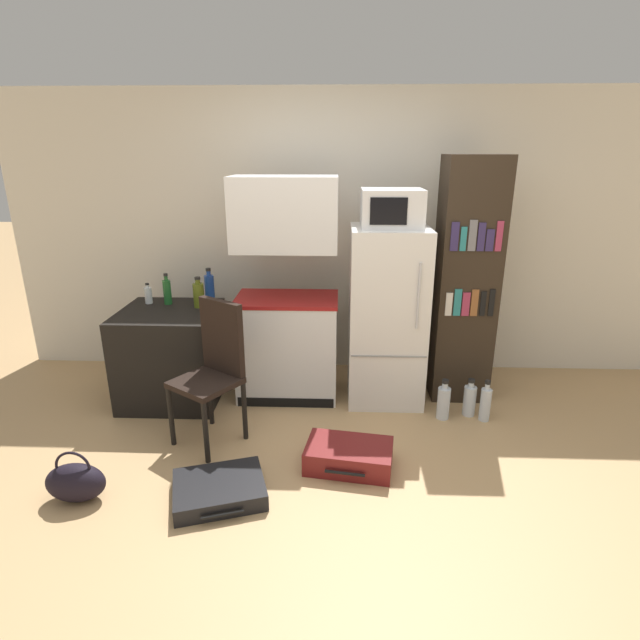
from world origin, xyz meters
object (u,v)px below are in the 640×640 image
(microwave, at_px, (392,208))
(handbag, at_px, (76,482))
(bookshelf, at_px, (465,282))
(water_bottle_back, at_px, (470,400))
(chair, at_px, (215,362))
(suitcase_large_flat, at_px, (349,456))
(bottle_clear_short, at_px, (148,295))
(water_bottle_middle, at_px, (444,402))
(refrigerator, at_px, (387,316))
(bottle_blue_soda, at_px, (210,287))
(water_bottle_front, at_px, (485,404))
(side_table, at_px, (172,355))
(bottle_green_tall, at_px, (167,291))
(kitchen_hutch, at_px, (287,302))
(bottle_olive_oil, at_px, (199,294))
(suitcase_small_flat, at_px, (219,490))

(microwave, distance_m, handbag, 2.83)
(bookshelf, xyz_separation_m, water_bottle_back, (0.02, -0.39, -0.86))
(chair, height_order, suitcase_large_flat, chair)
(bottle_clear_short, bearing_deg, water_bottle_middle, -10.81)
(handbag, bearing_deg, refrigerator, 36.06)
(bottle_clear_short, bearing_deg, bottle_blue_soda, 9.48)
(bookshelf, relative_size, water_bottle_front, 5.83)
(side_table, distance_m, water_bottle_front, 2.57)
(handbag, bearing_deg, bottle_green_tall, 85.24)
(side_table, bearing_deg, chair, -48.93)
(water_bottle_front, bearing_deg, kitchen_hutch, 165.49)
(bottle_clear_short, height_order, water_bottle_front, bottle_clear_short)
(bookshelf, distance_m, bottle_olive_oil, 2.18)
(suitcase_large_flat, bearing_deg, bottle_blue_soda, 142.87)
(bottle_clear_short, bearing_deg, water_bottle_back, -8.69)
(bookshelf, relative_size, bottle_blue_soda, 6.86)
(water_bottle_middle, bearing_deg, bottle_blue_soda, 164.13)
(suitcase_small_flat, bearing_deg, handbag, 166.20)
(bottle_olive_oil, height_order, suitcase_small_flat, bottle_olive_oil)
(bottle_olive_oil, distance_m, bottle_clear_short, 0.46)
(bottle_clear_short, relative_size, bottle_green_tall, 0.66)
(refrigerator, height_order, bottle_blue_soda, refrigerator)
(microwave, height_order, chair, microwave)
(microwave, distance_m, bookshelf, 0.88)
(microwave, bearing_deg, water_bottle_back, -24.43)
(water_bottle_front, relative_size, water_bottle_middle, 1.03)
(bookshelf, distance_m, bottle_blue_soda, 2.13)
(bottle_green_tall, bearing_deg, bottle_blue_soda, 16.07)
(bottle_clear_short, bearing_deg, kitchen_hutch, -3.68)
(side_table, distance_m, suitcase_small_flat, 1.49)
(bottle_olive_oil, height_order, bottle_clear_short, bottle_olive_oil)
(side_table, relative_size, bottle_olive_oil, 3.06)
(side_table, relative_size, suitcase_small_flat, 1.22)
(suitcase_small_flat, xyz_separation_m, water_bottle_back, (1.76, 1.07, 0.08))
(refrigerator, distance_m, suitcase_large_flat, 1.25)
(bookshelf, bearing_deg, bottle_green_tall, 179.96)
(bottle_green_tall, height_order, water_bottle_back, bottle_green_tall)
(refrigerator, bearing_deg, bottle_clear_short, 176.94)
(side_table, distance_m, bottle_blue_soda, 0.65)
(bottle_clear_short, xyz_separation_m, suitcase_small_flat, (0.89, -1.48, -0.80))
(refrigerator, bearing_deg, chair, -151.66)
(bottle_blue_soda, bearing_deg, kitchen_hutch, -13.33)
(suitcase_large_flat, relative_size, water_bottle_back, 1.97)
(refrigerator, height_order, bottle_clear_short, refrigerator)
(bottle_clear_short, height_order, chair, chair)
(chair, distance_m, water_bottle_back, 2.01)
(kitchen_hutch, relative_size, water_bottle_middle, 5.52)
(bottle_blue_soda, bearing_deg, chair, -74.95)
(kitchen_hutch, height_order, microwave, kitchen_hutch)
(water_bottle_front, distance_m, water_bottle_middle, 0.32)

